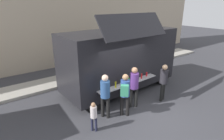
% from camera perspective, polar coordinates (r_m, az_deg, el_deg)
% --- Properties ---
extents(ground_plane, '(60.00, 60.00, 0.00)m').
position_cam_1_polar(ground_plane, '(7.82, 9.05, -12.96)').
color(ground_plane, '#38383D').
extents(curb_strip, '(28.00, 1.60, 0.15)m').
position_cam_1_polar(curb_strip, '(10.46, -24.73, -5.38)').
color(curb_strip, '#9E998E').
rests_on(curb_strip, ground).
extents(building_behind, '(32.00, 2.40, 7.63)m').
position_cam_1_polar(building_behind, '(13.64, -26.63, 16.18)').
color(building_behind, '#B6A58D').
rests_on(building_behind, ground).
extents(food_truck_main, '(5.93, 3.14, 3.84)m').
position_cam_1_polar(food_truck_main, '(9.22, 2.63, 3.61)').
color(food_truck_main, black).
rests_on(food_truck_main, ground).
extents(trash_bin, '(0.60, 0.60, 0.91)m').
position_cam_1_polar(trash_bin, '(14.15, 10.84, 4.07)').
color(trash_bin, '#2E5F3A').
rests_on(trash_bin, ground).
extents(customer_front_ordering, '(0.57, 0.44, 1.79)m').
position_cam_1_polar(customer_front_ordering, '(7.72, 6.69, -4.32)').
color(customer_front_ordering, black).
rests_on(customer_front_ordering, ground).
extents(customer_mid_with_backpack, '(0.54, 0.54, 1.75)m').
position_cam_1_polar(customer_mid_with_backpack, '(7.07, 4.02, -6.57)').
color(customer_mid_with_backpack, black).
rests_on(customer_mid_with_backpack, ground).
extents(customer_rear_waiting, '(0.36, 0.36, 1.77)m').
position_cam_1_polar(customer_rear_waiting, '(6.98, -2.11, -6.96)').
color(customer_rear_waiting, black).
rests_on(customer_rear_waiting, ground).
extents(customer_extra_browsing, '(0.35, 0.35, 1.71)m').
position_cam_1_polar(customer_extra_browsing, '(8.55, 15.65, -2.80)').
color(customer_extra_browsing, black).
rests_on(customer_extra_browsing, ground).
extents(child_near_queue, '(0.23, 0.23, 1.11)m').
position_cam_1_polar(child_near_queue, '(6.48, -5.66, -13.41)').
color(child_near_queue, '#202238').
rests_on(child_near_queue, ground).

